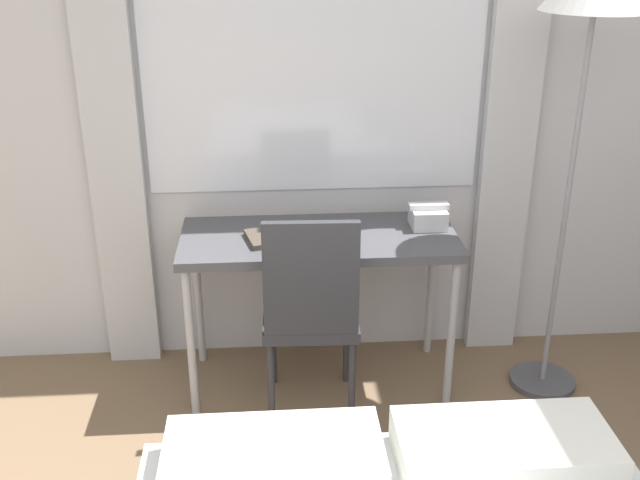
# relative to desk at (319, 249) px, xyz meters

# --- Properties ---
(wall_back_with_window) EXTENTS (4.77, 0.13, 2.70)m
(wall_back_with_window) POSITION_rel_desk_xyz_m (-0.08, 0.33, 0.68)
(wall_back_with_window) COLOR silver
(wall_back_with_window) RESTS_ON ground_plane
(desk) EXTENTS (1.20, 0.51, 0.74)m
(desk) POSITION_rel_desk_xyz_m (0.00, 0.00, 0.00)
(desk) COLOR #4C4C51
(desk) RESTS_ON ground_plane
(desk_chair) EXTENTS (0.41, 0.41, 0.95)m
(desk_chair) POSITION_rel_desk_xyz_m (-0.05, -0.25, -0.14)
(desk_chair) COLOR #333338
(desk_chair) RESTS_ON ground_plane
(standing_lamp) EXTENTS (0.42, 0.42, 1.94)m
(standing_lamp) POSITION_rel_desk_xyz_m (1.04, -0.11, 1.02)
(standing_lamp) COLOR #4C4C51
(standing_lamp) RESTS_ON ground_plane
(telephone) EXTENTS (0.18, 0.15, 0.11)m
(telephone) POSITION_rel_desk_xyz_m (0.49, 0.07, 0.12)
(telephone) COLOR silver
(telephone) RESTS_ON desk
(book) EXTENTS (0.31, 0.25, 0.02)m
(book) POSITION_rel_desk_xyz_m (-0.17, -0.03, 0.08)
(book) COLOR #4C4238
(book) RESTS_ON desk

